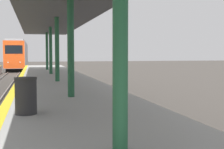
% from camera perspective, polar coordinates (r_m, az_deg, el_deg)
% --- Properties ---
extents(train, '(2.83, 23.04, 4.61)m').
position_cam_1_polar(train, '(55.03, -16.82, 3.43)').
color(train, black).
rests_on(train, ground).
extents(station_canopy, '(4.29, 32.72, 3.79)m').
position_cam_1_polar(station_canopy, '(17.91, -10.08, 10.40)').
color(station_canopy, '#1E5133').
rests_on(station_canopy, platform_right).
extents(trash_bin, '(0.58, 0.58, 0.95)m').
position_cam_1_polar(trash_bin, '(8.33, -15.48, -3.75)').
color(trash_bin, '#262628').
rests_on(trash_bin, platform_right).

